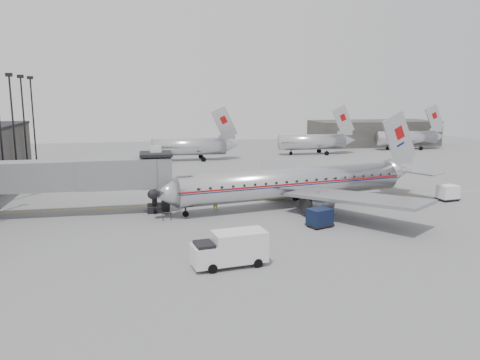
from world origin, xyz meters
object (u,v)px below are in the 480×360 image
(airliner, at_px, (298,183))
(baggage_cart_navy, at_px, (320,217))
(service_van, at_px, (230,248))
(baggage_cart_white, at_px, (448,192))
(ramp_worker, at_px, (215,203))

(airliner, distance_m, baggage_cart_navy, 8.89)
(service_van, height_order, baggage_cart_navy, service_van)
(baggage_cart_white, xyz_separation_m, ramp_worker, (-27.77, 1.00, -0.19))
(airliner, height_order, baggage_cart_navy, airliner)
(service_van, height_order, baggage_cart_white, service_van)
(baggage_cart_navy, xyz_separation_m, ramp_worker, (-8.77, 8.57, -0.16))
(service_van, relative_size, baggage_cart_navy, 2.12)
(baggage_cart_white, bearing_deg, airliner, 169.81)
(baggage_cart_navy, distance_m, baggage_cart_white, 20.45)
(airliner, relative_size, baggage_cart_white, 13.15)
(baggage_cart_white, distance_m, ramp_worker, 27.78)
(airliner, distance_m, ramp_worker, 9.61)
(airliner, xyz_separation_m, ramp_worker, (-9.42, -0.13, -1.87))
(baggage_cart_navy, bearing_deg, baggage_cart_white, 2.39)
(service_van, bearing_deg, airliner, 49.68)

